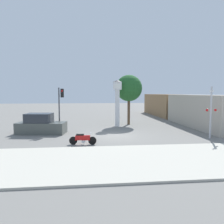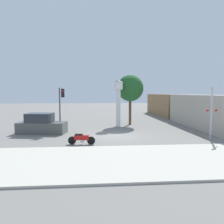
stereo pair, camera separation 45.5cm
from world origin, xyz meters
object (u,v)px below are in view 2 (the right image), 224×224
(clock_tower, at_px, (118,96))
(traffic_light, at_px, (61,101))
(railroad_crossing_signal, at_px, (211,111))
(street_tree, at_px, (130,88))
(freight_train, at_px, (180,107))
(motorcycle, at_px, (81,139))
(parked_car, at_px, (42,125))

(clock_tower, height_order, traffic_light, clock_tower)
(clock_tower, xyz_separation_m, railroad_crossing_signal, (6.51, -7.06, -1.03))
(street_tree, bearing_deg, freight_train, 26.66)
(freight_train, relative_size, railroad_crossing_signal, 5.85)
(motorcycle, height_order, clock_tower, clock_tower)
(motorcycle, relative_size, street_tree, 0.34)
(railroad_crossing_signal, bearing_deg, traffic_light, 160.68)
(freight_train, xyz_separation_m, traffic_light, (-14.44, -7.77, 1.12))
(railroad_crossing_signal, xyz_separation_m, parked_car, (-13.82, 3.60, -1.48))
(clock_tower, xyz_separation_m, street_tree, (1.50, 1.29, 0.87))
(traffic_light, bearing_deg, street_tree, 29.93)
(clock_tower, height_order, railroad_crossing_signal, clock_tower)
(freight_train, distance_m, traffic_light, 16.43)
(railroad_crossing_signal, bearing_deg, street_tree, 120.97)
(railroad_crossing_signal, bearing_deg, clock_tower, 132.68)
(motorcycle, height_order, freight_train, freight_train)
(street_tree, relative_size, parked_car, 1.28)
(motorcycle, distance_m, freight_train, 18.01)
(motorcycle, relative_size, clock_tower, 0.38)
(freight_train, relative_size, parked_car, 5.44)
(motorcycle, xyz_separation_m, railroad_crossing_signal, (10.01, 1.05, 1.83))
(clock_tower, relative_size, traffic_light, 1.22)
(traffic_light, bearing_deg, freight_train, 28.30)
(clock_tower, distance_m, street_tree, 2.16)
(freight_train, distance_m, railroad_crossing_signal, 12.26)
(railroad_crossing_signal, bearing_deg, motorcycle, -173.99)
(motorcycle, xyz_separation_m, clock_tower, (3.50, 8.12, 2.85))
(freight_train, distance_m, parked_car, 18.22)
(motorcycle, distance_m, street_tree, 11.29)
(clock_tower, xyz_separation_m, freight_train, (8.82, 4.96, -1.56))
(freight_train, bearing_deg, parked_car, -152.40)
(traffic_light, bearing_deg, clock_tower, 26.54)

